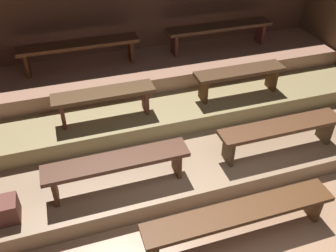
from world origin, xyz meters
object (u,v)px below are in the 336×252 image
object	(u,v)px
bench_middle_right	(239,75)
wooden_crate_lower	(6,210)
bench_lower_right	(281,130)
bench_upper_left	(79,47)
bench_upper_right	(219,29)
bench_lower_left	(117,164)
bench_floor_center	(240,215)
bench_middle_left	(104,97)

from	to	relation	value
bench_middle_right	wooden_crate_lower	size ratio (longest dim) A/B	5.29
bench_lower_right	bench_middle_right	distance (m)	1.17
bench_upper_left	bench_upper_right	size ratio (longest dim) A/B	1.00
bench_lower_left	bench_middle_right	bearing A→B (deg)	27.92
bench_middle_right	bench_upper_left	distance (m)	2.55
bench_lower_right	wooden_crate_lower	bearing A→B (deg)	-178.00
bench_upper_left	wooden_crate_lower	bearing A→B (deg)	-116.00
bench_upper_left	bench_upper_right	world-z (taller)	same
bench_middle_right	bench_lower_left	bearing A→B (deg)	-152.08
bench_lower_left	bench_middle_right	distance (m)	2.44
wooden_crate_lower	bench_floor_center	bearing A→B (deg)	-18.72
bench_middle_right	wooden_crate_lower	bearing A→B (deg)	-159.85
bench_lower_right	bench_upper_left	world-z (taller)	bench_upper_left
bench_lower_left	bench_lower_right	world-z (taller)	same
bench_lower_right	bench_middle_left	world-z (taller)	bench_middle_left
bench_middle_right	bench_upper_left	xyz separation A→B (m)	(-2.25, 1.17, 0.26)
bench_middle_right	bench_upper_right	size ratio (longest dim) A/B	0.75
bench_middle_left	bench_upper_left	size ratio (longest dim) A/B	0.75
bench_upper_right	wooden_crate_lower	size ratio (longest dim) A/B	7.06
bench_lower_right	bench_middle_right	world-z (taller)	bench_middle_right
bench_upper_right	bench_lower_left	bearing A→B (deg)	-135.10
bench_lower_right	bench_middle_right	xyz separation A→B (m)	(-0.06, 1.14, 0.24)
bench_floor_center	bench_upper_right	distance (m)	3.54
wooden_crate_lower	bench_lower_left	bearing A→B (deg)	5.43
wooden_crate_lower	bench_middle_right	bearing A→B (deg)	20.15
bench_middle_left	bench_middle_right	xyz separation A→B (m)	(2.08, 0.00, 0.00)
bench_middle_left	bench_floor_center	bearing A→B (deg)	-62.38
bench_lower_right	wooden_crate_lower	world-z (taller)	bench_lower_right
bench_upper_left	wooden_crate_lower	size ratio (longest dim) A/B	7.06
bench_lower_right	bench_upper_right	world-z (taller)	bench_upper_right
bench_lower_left	bench_lower_right	bearing A→B (deg)	0.00
bench_lower_right	bench_floor_center	bearing A→B (deg)	-138.00
bench_middle_left	bench_upper_left	distance (m)	1.21
bench_middle_right	bench_middle_left	bearing A→B (deg)	180.00
bench_floor_center	bench_upper_right	world-z (taller)	bench_upper_right
bench_floor_center	bench_middle_right	distance (m)	2.36
bench_floor_center	bench_lower_right	world-z (taller)	bench_lower_right
bench_floor_center	bench_lower_left	world-z (taller)	bench_lower_left
bench_lower_left	wooden_crate_lower	xyz separation A→B (m)	(-1.29, -0.12, -0.21)
bench_lower_left	bench_upper_right	distance (m)	3.31
bench_lower_right	bench_upper_right	bearing A→B (deg)	87.47
bench_floor_center	bench_upper_right	xyz separation A→B (m)	(1.16, 3.26, 0.75)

